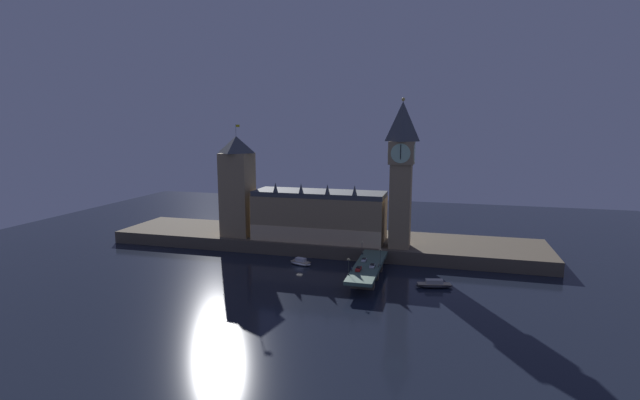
# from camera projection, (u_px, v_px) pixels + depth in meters

# --- Properties ---
(ground_plane) EXTENTS (400.00, 400.00, 0.00)m
(ground_plane) POSITION_uv_depth(u_px,v_px,m) (299.00, 269.00, 204.36)
(ground_plane) COLOR black
(embankment) EXTENTS (220.00, 42.00, 6.20)m
(embankment) POSITION_uv_depth(u_px,v_px,m) (322.00, 241.00, 241.02)
(embankment) COLOR brown
(embankment) RESTS_ON ground_plane
(parliament_hall) EXTENTS (65.26, 22.03, 29.12)m
(parliament_hall) POSITION_uv_depth(u_px,v_px,m) (319.00, 215.00, 231.16)
(parliament_hall) COLOR #9E845B
(parliament_hall) RESTS_ON embankment
(clock_tower) EXTENTS (11.75, 11.86, 68.82)m
(clock_tower) POSITION_uv_depth(u_px,v_px,m) (401.00, 170.00, 211.98)
(clock_tower) COLOR #9E845B
(clock_tower) RESTS_ON embankment
(victoria_tower) EXTENTS (14.80, 14.80, 57.19)m
(victoria_tower) POSITION_uv_depth(u_px,v_px,m) (237.00, 186.00, 237.59)
(victoria_tower) COLOR #9E845B
(victoria_tower) RESTS_ON embankment
(bridge) EXTENTS (10.60, 46.00, 6.01)m
(bridge) POSITION_uv_depth(u_px,v_px,m) (368.00, 269.00, 190.86)
(bridge) COLOR #476656
(bridge) RESTS_ON ground_plane
(car_northbound_lead) EXTENTS (1.89, 3.84, 1.38)m
(car_northbound_lead) POSITION_uv_depth(u_px,v_px,m) (364.00, 260.00, 195.32)
(car_northbound_lead) COLOR white
(car_northbound_lead) RESTS_ON bridge
(car_northbound_trail) EXTENTS (1.94, 4.73, 1.54)m
(car_northbound_trail) POSITION_uv_depth(u_px,v_px,m) (359.00, 269.00, 183.06)
(car_northbound_trail) COLOR red
(car_northbound_trail) RESTS_ON bridge
(car_southbound_lead) EXTENTS (2.01, 4.41, 1.40)m
(car_southbound_lead) POSITION_uv_depth(u_px,v_px,m) (372.00, 266.00, 187.13)
(car_southbound_lead) COLOR white
(car_southbound_lead) RESTS_ON bridge
(pedestrian_near_rail) EXTENTS (0.38, 0.38, 1.79)m
(pedestrian_near_rail) POSITION_uv_depth(u_px,v_px,m) (352.00, 269.00, 181.82)
(pedestrian_near_rail) COLOR black
(pedestrian_near_rail) RESTS_ON bridge
(pedestrian_mid_walk) EXTENTS (0.38, 0.38, 1.71)m
(pedestrian_mid_walk) POSITION_uv_depth(u_px,v_px,m) (378.00, 265.00, 186.86)
(pedestrian_mid_walk) COLOR black
(pedestrian_mid_walk) RESTS_ON bridge
(pedestrian_far_rail) EXTENTS (0.38, 0.38, 1.64)m
(pedestrian_far_rail) POSITION_uv_depth(u_px,v_px,m) (363.00, 253.00, 205.66)
(pedestrian_far_rail) COLOR black
(pedestrian_far_rail) RESTS_ON bridge
(street_lamp_near) EXTENTS (1.34, 0.60, 6.69)m
(street_lamp_near) POSITION_uv_depth(u_px,v_px,m) (349.00, 264.00, 177.19)
(street_lamp_near) COLOR #2D3333
(street_lamp_near) RESTS_ON bridge
(street_lamp_mid) EXTENTS (1.34, 0.60, 7.24)m
(street_lamp_mid) POSITION_uv_depth(u_px,v_px,m) (380.00, 255.00, 188.54)
(street_lamp_mid) COLOR #2D3333
(street_lamp_mid) RESTS_ON bridge
(street_lamp_far) EXTENTS (1.34, 0.60, 6.15)m
(street_lamp_far) POSITION_uv_depth(u_px,v_px,m) (362.00, 246.00, 205.29)
(street_lamp_far) COLOR #2D3333
(street_lamp_far) RESTS_ON bridge
(boat_upstream) EXTENTS (11.12, 6.89, 3.23)m
(boat_upstream) POSITION_uv_depth(u_px,v_px,m) (301.00, 262.00, 210.43)
(boat_upstream) COLOR white
(boat_upstream) RESTS_ON ground_plane
(boat_downstream) EXTENTS (15.16, 7.32, 3.25)m
(boat_downstream) POSITION_uv_depth(u_px,v_px,m) (434.00, 285.00, 181.08)
(boat_downstream) COLOR #28282D
(boat_downstream) RESTS_ON ground_plane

